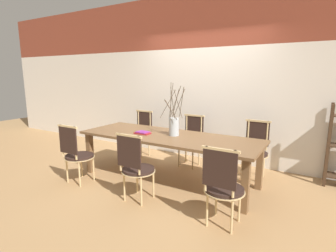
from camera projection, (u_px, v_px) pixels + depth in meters
The scene contains 11 objects.
ground_plane at pixel (168, 180), 4.23m from camera, with size 16.00×16.00×0.00m, color #A87F51.
wall_rear at pixel (204, 78), 5.07m from camera, with size 12.00×0.06×3.20m.
dining_table at pixel (168, 140), 4.10m from camera, with size 2.86×1.00×0.73m.
chair_near_leftend at pixel (76, 153), 4.02m from camera, with size 0.45×0.45×0.94m.
chair_near_left at pixel (136, 166), 3.44m from camera, with size 0.45×0.45×0.94m.
chair_near_center at pixel (223, 185), 2.84m from camera, with size 0.45×0.45×0.94m.
chair_far_leftend at pixel (141, 133), 5.40m from camera, with size 0.45×0.45×0.94m.
chair_far_left at pixel (191, 140), 4.83m from camera, with size 0.45×0.45×0.94m.
chair_far_center at pixel (255, 149), 4.25m from camera, with size 0.45×0.45×0.94m.
vase_centerpiece at pixel (174, 126), 4.05m from camera, with size 0.37×0.32×0.82m.
book_stack at pixel (143, 133), 4.20m from camera, with size 0.26×0.17×0.03m.
Camera 1 is at (2.04, -3.42, 1.67)m, focal length 28.00 mm.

